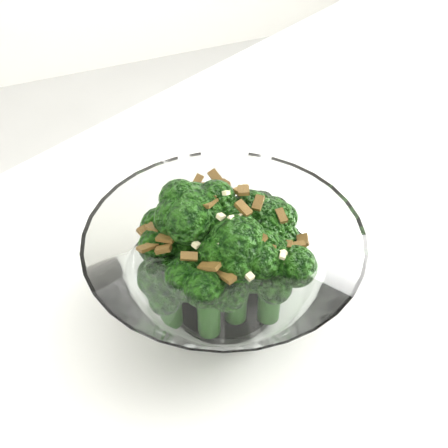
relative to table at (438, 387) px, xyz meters
name	(u,v)px	position (x,y,z in m)	size (l,w,h in m)	color
table	(438,387)	(0.00, 0.00, 0.00)	(1.42, 1.22, 0.75)	white
broccoli_dish	(223,265)	(-0.15, 0.09, 0.11)	(0.19, 0.19, 0.11)	white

